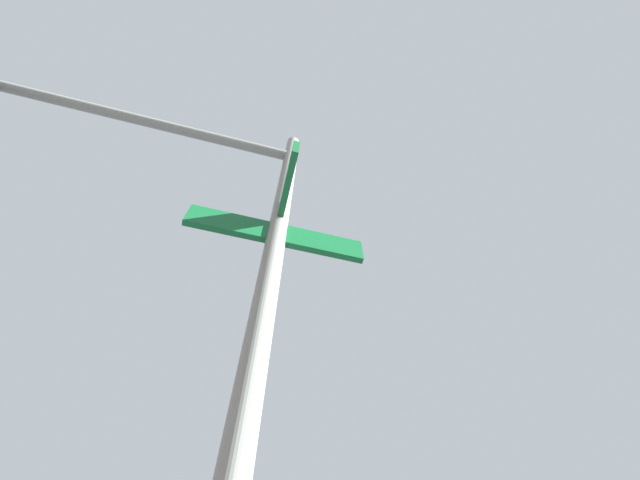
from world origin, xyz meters
TOP-DOWN VIEW (x-y plane):
  - traffic_signal_near at (-6.40, -6.13)m, footprint 2.79×2.16m

SIDE VIEW (x-z plane):
  - traffic_signal_near at x=-6.40m, z-range 1.09..6.44m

